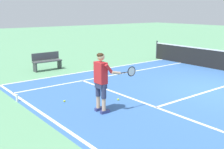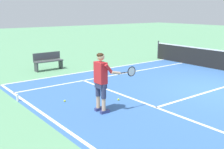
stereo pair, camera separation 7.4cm
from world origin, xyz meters
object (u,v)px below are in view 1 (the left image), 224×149
tennis_player (102,79)px  water_bottle (17,98)px  tennis_ball_near_feet (118,99)px  tennis_ball_by_baseline (64,101)px  courtside_bench (47,61)px

tennis_player → water_bottle: bearing=-147.1°
tennis_player → tennis_ball_near_feet: tennis_player is taller
tennis_ball_by_baseline → courtside_bench: size_ratio=0.05×
tennis_player → courtside_bench: tennis_player is taller
tennis_player → courtside_bench: (-6.25, 1.26, -0.54)m
tennis_ball_by_baseline → water_bottle: water_bottle is taller
tennis_player → tennis_ball_near_feet: size_ratio=25.95×
tennis_ball_by_baseline → water_bottle: bearing=-130.7°
tennis_ball_near_feet → tennis_ball_by_baseline: 1.72m
tennis_player → water_bottle: tennis_player is taller
tennis_ball_near_feet → tennis_ball_by_baseline: size_ratio=1.00×
tennis_player → tennis_ball_by_baseline: bearing=-163.7°
tennis_player → courtside_bench: 6.39m
tennis_ball_near_feet → tennis_player: bearing=-63.3°
tennis_player → tennis_ball_by_baseline: tennis_player is taller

